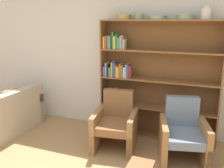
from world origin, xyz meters
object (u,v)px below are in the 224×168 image
object	(u,v)px
bookshelf	(147,82)
armchair_leather	(116,124)
vase_tall	(206,13)
bowl_brass	(124,17)
bowl_slate	(157,17)
bowl_cream	(185,16)
bowl_stoneware	(139,16)
armchair_cushioned	(183,134)

from	to	relation	value
bookshelf	armchair_leather	distance (m)	0.91
vase_tall	bookshelf	bearing A→B (deg)	178.57
bowl_brass	armchair_leather	world-z (taller)	bowl_brass
bowl_brass	bowl_slate	size ratio (longest dim) A/B	0.87
bowl_cream	armchair_leather	distance (m)	1.96
bowl_slate	vase_tall	world-z (taller)	vase_tall
bookshelf	bowl_slate	bearing A→B (deg)	-9.36
bowl_slate	bookshelf	bearing A→B (deg)	170.64
bookshelf	bowl_slate	xyz separation A→B (m)	(0.13, -0.02, 1.07)
bowl_stoneware	armchair_cushioned	bearing A→B (deg)	-35.14
armchair_leather	bowl_stoneware	bearing A→B (deg)	-113.93
bookshelf	bowl_brass	size ratio (longest dim) A/B	7.67
bowl_brass	armchair_cushioned	distance (m)	2.07
vase_tall	armchair_cushioned	size ratio (longest dim) A/B	0.22
bowl_stoneware	bowl_cream	xyz separation A→B (m)	(0.72, 0.00, -0.00)
bowl_brass	armchair_cushioned	bearing A→B (deg)	-28.50
vase_tall	armchair_leather	world-z (taller)	vase_tall
bowl_stoneware	armchair_cushioned	size ratio (longest dim) A/B	0.19
bowl_slate	bowl_brass	bearing A→B (deg)	180.00
bookshelf	bowl_brass	distance (m)	1.16
bowl_slate	armchair_cushioned	distance (m)	1.83
bookshelf	armchair_leather	xyz separation A→B (m)	(-0.35, -0.62, -0.57)
vase_tall	armchair_leather	distance (m)	2.14
vase_tall	armchair_cushioned	distance (m)	1.79
armchair_cushioned	armchair_leather	bearing A→B (deg)	-14.03
vase_tall	bowl_stoneware	bearing A→B (deg)	180.00
bowl_cream	bookshelf	bearing A→B (deg)	177.81
bowl_cream	armchair_cushioned	size ratio (longest dim) A/B	0.30
bowl_slate	vase_tall	bearing A→B (deg)	0.00
bowl_cream	armchair_cushioned	xyz separation A→B (m)	(0.14, -0.60, -1.64)
bowl_brass	bowl_slate	distance (m)	0.56
bowl_slate	armchair_cushioned	size ratio (longest dim) A/B	0.34
armchair_leather	armchair_cushioned	bearing A→B (deg)	171.76
vase_tall	armchair_cushioned	xyz separation A→B (m)	(-0.15, -0.60, -1.68)
bowl_brass	armchair_cushioned	size ratio (longest dim) A/B	0.29
bookshelf	bowl_stoneware	distance (m)	1.09
bowl_cream	armchair_leather	world-z (taller)	bowl_cream
bowl_brass	bowl_cream	size ratio (longest dim) A/B	0.98
bowl_stoneware	armchair_cushioned	world-z (taller)	bowl_stoneware
bowl_cream	armchair_leather	xyz separation A→B (m)	(-0.89, -0.60, -1.64)
armchair_leather	armchair_cushioned	xyz separation A→B (m)	(1.03, -0.00, 0.00)
bowl_stoneware	armchair_leather	world-z (taller)	bowl_stoneware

